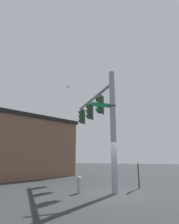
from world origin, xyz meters
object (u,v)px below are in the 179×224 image
object	(u,v)px
street_name_sign	(108,106)
historical_marker	(138,163)
fire_hydrant	(79,184)
traffic_light_nearest_pole	(100,105)
traffic_light_mid_inner	(90,112)
traffic_light_mid_outer	(82,117)
bird_flying	(68,87)

from	to	relation	value
street_name_sign	historical_marker	bearing A→B (deg)	-31.47
street_name_sign	fire_hydrant	bearing A→B (deg)	99.98
traffic_light_nearest_pole	traffic_light_mid_inner	xyz separation A→B (m)	(1.55, 1.17, 0.00)
traffic_light_mid_outer	street_name_sign	xyz separation A→B (m)	(-4.64, -3.16, -0.52)
traffic_light_nearest_pole	traffic_light_mid_outer	xyz separation A→B (m)	(3.09, 2.35, 0.00)
traffic_light_nearest_pole	fire_hydrant	size ratio (longest dim) A/B	1.59
fire_hydrant	traffic_light_nearest_pole	bearing A→B (deg)	-20.70
traffic_light_nearest_pole	traffic_light_mid_outer	size ratio (longest dim) A/B	1.00
traffic_light_mid_inner	bird_flying	bearing A→B (deg)	64.82
traffic_light_nearest_pole	traffic_light_mid_inner	size ratio (longest dim) A/B	1.00
bird_flying	historical_marker	distance (m)	8.58
historical_marker	traffic_light_nearest_pole	bearing A→B (deg)	105.18
bird_flying	historical_marker	bearing A→B (deg)	-110.21
traffic_light_nearest_pole	fire_hydrant	distance (m)	4.97
traffic_light_mid_inner	historical_marker	world-z (taller)	traffic_light_mid_inner
traffic_light_mid_outer	historical_marker	xyz separation A→B (m)	(-2.52, -4.46, -3.59)
traffic_light_nearest_pole	traffic_light_mid_inner	bearing A→B (deg)	37.19
traffic_light_mid_outer	historical_marker	distance (m)	6.25
traffic_light_mid_inner	traffic_light_mid_outer	world-z (taller)	same
street_name_sign	fire_hydrant	world-z (taller)	street_name_sign
fire_hydrant	historical_marker	distance (m)	3.80
street_name_sign	fire_hydrant	xyz separation A→B (m)	(-0.26, 1.50, -4.06)
traffic_light_mid_inner	bird_flying	world-z (taller)	bird_flying
traffic_light_mid_inner	historical_marker	distance (m)	4.96
bird_flying	fire_hydrant	size ratio (longest dim) A/B	0.33
traffic_light_mid_outer	bird_flying	distance (m)	2.86
traffic_light_mid_inner	fire_hydrant	size ratio (longest dim) A/B	1.59
bird_flying	fire_hydrant	bearing A→B (deg)	-147.85
traffic_light_nearest_pole	traffic_light_mid_outer	distance (m)	3.88
traffic_light_mid_outer	fire_hydrant	bearing A→B (deg)	-161.25
traffic_light_mid_outer	fire_hydrant	xyz separation A→B (m)	(-4.90, -1.66, -4.58)
traffic_light_nearest_pole	street_name_sign	world-z (taller)	traffic_light_nearest_pole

